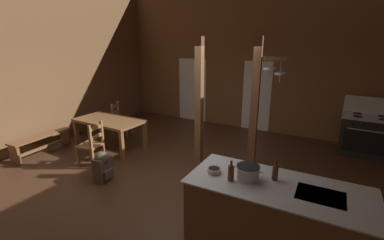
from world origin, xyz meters
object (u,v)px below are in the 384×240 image
(kitchen_island, at_px, (274,218))
(bottle_short_on_counter, at_px, (275,172))
(stove_range, at_px, (367,135))
(bench_along_left_wall, at_px, (41,140))
(stockpot_on_counter, at_px, (248,172))
(ladderback_chair_near_window, at_px, (121,120))
(dining_table, at_px, (109,123))
(mixing_bowl_on_counter, at_px, (214,170))
(ladderback_chair_by_post, at_px, (92,145))
(bottle_tall_on_counter, at_px, (231,173))
(backpack, at_px, (103,166))

(kitchen_island, distance_m, bottle_short_on_counter, 0.58)
(stove_range, distance_m, bottle_short_on_counter, 4.24)
(kitchen_island, height_order, bench_along_left_wall, kitchen_island)
(stockpot_on_counter, relative_size, bottle_short_on_counter, 1.39)
(stove_range, bearing_deg, ladderback_chair_near_window, -163.19)
(bottle_short_on_counter, bearing_deg, dining_table, 162.48)
(ladderback_chair_near_window, bearing_deg, mixing_bowl_on_counter, -30.95)
(bench_along_left_wall, xyz_separation_m, bottle_short_on_counter, (5.52, -0.33, 0.72))
(ladderback_chair_near_window, bearing_deg, ladderback_chair_by_post, -64.57)
(dining_table, distance_m, bottle_tall_on_counter, 4.19)
(backpack, bearing_deg, bottle_tall_on_counter, -7.52)
(stockpot_on_counter, bearing_deg, bottle_short_on_counter, 26.01)
(stove_range, bearing_deg, bottle_short_on_counter, -107.30)
(bench_along_left_wall, bearing_deg, bottle_tall_on_counter, -6.93)
(ladderback_chair_by_post, xyz_separation_m, mixing_bowl_on_counter, (3.20, -0.69, 0.50))
(stove_range, bearing_deg, dining_table, -154.43)
(ladderback_chair_by_post, relative_size, stockpot_on_counter, 2.66)
(stockpot_on_counter, distance_m, mixing_bowl_on_counter, 0.44)
(mixing_bowl_on_counter, height_order, bottle_tall_on_counter, bottle_tall_on_counter)
(dining_table, xyz_separation_m, bottle_tall_on_counter, (3.83, -1.65, 0.37))
(ladderback_chair_by_post, height_order, bench_along_left_wall, ladderback_chair_by_post)
(ladderback_chair_by_post, xyz_separation_m, stockpot_on_counter, (3.64, -0.63, 0.56))
(ladderback_chair_by_post, distance_m, mixing_bowl_on_counter, 3.31)
(stockpot_on_counter, bearing_deg, dining_table, 159.39)
(bench_along_left_wall, relative_size, mixing_bowl_on_counter, 8.01)
(stockpot_on_counter, xyz_separation_m, bottle_tall_on_counter, (-0.17, -0.14, 0.01))
(ladderback_chair_near_window, bearing_deg, dining_table, -61.98)
(backpack, bearing_deg, mixing_bowl_on_counter, -6.42)
(dining_table, relative_size, ladderback_chair_by_post, 1.81)
(ladderback_chair_near_window, xyz_separation_m, bottle_tall_on_counter, (4.28, -2.49, 0.57))
(kitchen_island, height_order, stockpot_on_counter, stockpot_on_counter)
(backpack, bearing_deg, kitchen_island, -3.26)
(bench_along_left_wall, height_order, backpack, backpack)
(kitchen_island, relative_size, dining_table, 1.26)
(ladderback_chair_by_post, distance_m, stockpot_on_counter, 3.73)
(stockpot_on_counter, bearing_deg, stove_range, 69.56)
(dining_table, relative_size, stockpot_on_counter, 4.83)
(kitchen_island, xyz_separation_m, ladderback_chair_by_post, (-4.00, 0.60, -0.01))
(kitchen_island, bearing_deg, stove_range, 73.95)
(stockpot_on_counter, xyz_separation_m, bottle_short_on_counter, (0.30, 0.15, 0.01))
(mixing_bowl_on_counter, bearing_deg, backpack, 173.58)
(ladderback_chair_by_post, distance_m, bench_along_left_wall, 1.60)
(kitchen_island, height_order, stove_range, stove_range)
(dining_table, bearing_deg, ladderback_chair_near_window, 118.02)
(ladderback_chair_by_post, relative_size, backpack, 1.59)
(backpack, bearing_deg, dining_table, 131.02)
(stove_range, bearing_deg, bench_along_left_wall, -151.42)
(dining_table, height_order, bottle_tall_on_counter, bottle_tall_on_counter)
(backpack, distance_m, mixing_bowl_on_counter, 2.54)
(stockpot_on_counter, bearing_deg, bottle_tall_on_counter, -140.26)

